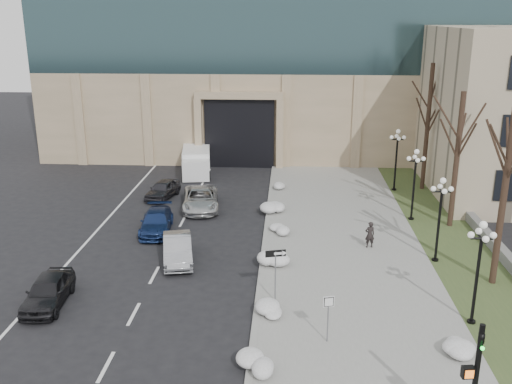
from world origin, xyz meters
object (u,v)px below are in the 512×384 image
(one_way_sign, at_px, (279,259))
(keep_sign, at_px, (328,309))
(lamppost_c, at_px, (415,175))
(car_a, at_px, (48,291))
(car_d, at_px, (201,199))
(lamppost_a, at_px, (479,259))
(car_b, at_px, (178,249))
(car_c, at_px, (156,222))
(pedestrian, at_px, (370,235))
(lamppost_b, at_px, (440,208))
(box_truck, at_px, (196,161))
(lamppost_d, at_px, (397,152))
(car_e, at_px, (163,189))

(one_way_sign, distance_m, keep_sign, 3.97)
(lamppost_c, bearing_deg, car_a, -146.86)
(car_d, relative_size, lamppost_a, 1.08)
(car_b, xyz_separation_m, car_c, (-2.13, 4.27, -0.06))
(pedestrian, relative_size, lamppost_a, 0.32)
(car_c, bearing_deg, car_b, -69.80)
(lamppost_a, bearing_deg, one_way_sign, 170.13)
(car_b, bearing_deg, car_a, -146.15)
(car_b, bearing_deg, car_d, 78.41)
(keep_sign, bearing_deg, car_c, 114.70)
(lamppost_c, bearing_deg, car_b, -152.75)
(car_d, relative_size, lamppost_b, 1.08)
(lamppost_b, bearing_deg, car_a, -162.82)
(box_truck, bearing_deg, keep_sign, -78.00)
(lamppost_a, bearing_deg, car_c, 147.81)
(keep_sign, height_order, lamppost_b, lamppost_b)
(pedestrian, relative_size, lamppost_b, 0.32)
(car_c, xyz_separation_m, one_way_sign, (7.69, -8.65, 1.54))
(car_a, bearing_deg, pedestrian, 21.24)
(box_truck, bearing_deg, lamppost_a, -64.71)
(car_b, height_order, lamppost_b, lamppost_b)
(box_truck, relative_size, lamppost_d, 1.40)
(pedestrian, xyz_separation_m, lamppost_a, (3.33, -8.10, 2.18))
(car_c, height_order, lamppost_b, lamppost_b)
(car_c, relative_size, keep_sign, 2.08)
(car_b, distance_m, pedestrian, 10.82)
(box_truck, xyz_separation_m, keep_sign, (9.46, -25.77, 0.59))
(car_d, xyz_separation_m, one_way_sign, (5.65, -13.12, 1.48))
(keep_sign, relative_size, lamppost_c, 0.45)
(one_way_sign, distance_m, lamppost_c, 14.28)
(car_d, xyz_separation_m, lamppost_c, (14.00, -1.57, 2.36))
(car_b, xyz_separation_m, box_truck, (-1.86, 18.04, 0.28))
(pedestrian, distance_m, box_truck, 20.09)
(car_a, bearing_deg, car_d, 66.25)
(car_a, height_order, box_truck, box_truck)
(box_truck, height_order, keep_sign, keep_sign)
(car_e, height_order, lamppost_c, lamppost_c)
(box_truck, relative_size, lamppost_c, 1.40)
(car_b, distance_m, one_way_sign, 7.23)
(keep_sign, distance_m, lamppost_b, 10.61)
(car_a, xyz_separation_m, car_d, (4.91, 13.92, 0.02))
(box_truck, bearing_deg, car_a, -105.86)
(car_a, bearing_deg, car_c, 68.81)
(box_truck, height_order, lamppost_b, lamppost_b)
(one_way_sign, bearing_deg, lamppost_a, -23.94)
(keep_sign, xyz_separation_m, lamppost_a, (6.31, 1.90, 1.50))
(car_d, relative_size, lamppost_d, 1.08)
(car_d, relative_size, lamppost_c, 1.08)
(box_truck, distance_m, keep_sign, 27.46)
(car_d, bearing_deg, lamppost_d, 11.11)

